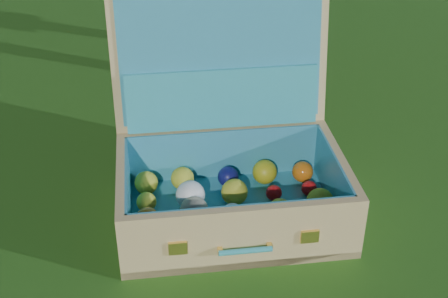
{
  "coord_description": "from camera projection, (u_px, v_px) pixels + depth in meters",
  "views": [
    {
      "loc": [
        -0.17,
        -1.1,
        0.93
      ],
      "look_at": [
        0.17,
        0.09,
        0.16
      ],
      "focal_mm": 50.0,
      "sensor_mm": 36.0,
      "label": 1
    }
  ],
  "objects": [
    {
      "name": "ground",
      "position": [
        164.0,
        239.0,
        1.43
      ],
      "size": [
        60.0,
        60.0,
        0.0
      ],
      "primitive_type": "plane",
      "color": "#215114",
      "rests_on": "ground"
    },
    {
      "name": "suitcase",
      "position": [
        228.0,
        154.0,
        1.47
      ],
      "size": [
        0.58,
        0.51,
        0.5
      ],
      "rotation": [
        0.0,
        0.0,
        -0.15
      ],
      "color": "#D6B373",
      "rests_on": "ground"
    }
  ]
}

